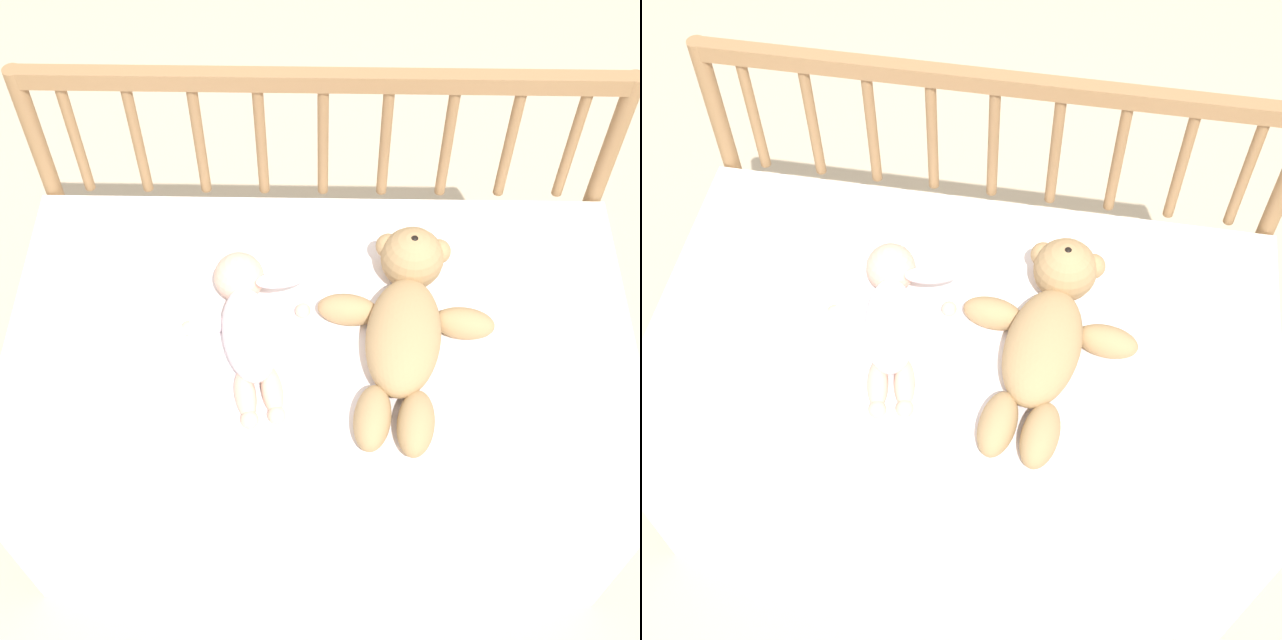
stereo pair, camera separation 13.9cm
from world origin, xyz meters
TOP-DOWN VIEW (x-y plane):
  - ground_plane at (0.00, 0.00)m, footprint 12.00×12.00m
  - crib_mattress at (0.00, 0.00)m, footprint 1.19×0.69m
  - crib_rail at (-0.00, 0.37)m, footprint 1.19×0.04m
  - blanket at (0.03, -0.04)m, footprint 0.78×0.54m
  - teddy_bear at (0.16, -0.00)m, footprint 0.34×0.47m
  - baby at (-0.13, -0.01)m, footprint 0.25×0.36m

SIDE VIEW (x-z plane):
  - ground_plane at x=0.00m, z-range 0.00..0.00m
  - crib_mattress at x=0.00m, z-range 0.00..0.53m
  - blanket at x=0.03m, z-range 0.53..0.54m
  - baby at x=-0.13m, z-range 0.53..0.63m
  - teddy_bear at x=0.16m, z-range 0.52..0.64m
  - crib_rail at x=0.00m, z-range 0.18..1.02m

